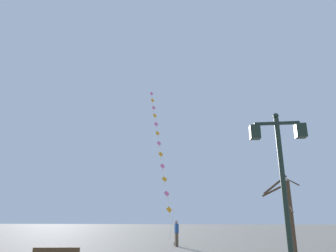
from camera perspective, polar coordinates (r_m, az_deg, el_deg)
name	(u,v)px	position (r m, az deg, el deg)	size (l,w,h in m)	color
ground_plane	(198,249)	(20.35, 5.65, -22.18)	(160.00, 160.00, 0.00)	gray
twin_lantern_lamp_post	(281,163)	(9.02, 20.61, -6.53)	(1.55, 0.28, 4.79)	#1E2D23
kite_train	(159,143)	(30.34, -1.72, -3.21)	(4.20, 11.80, 17.14)	brown
kite_flyer	(176,232)	(21.93, 1.61, -19.51)	(0.35, 0.63, 1.71)	brown
bare_tree	(289,212)	(17.93, 21.92, -14.94)	(1.60, 1.91, 4.13)	#4C3826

